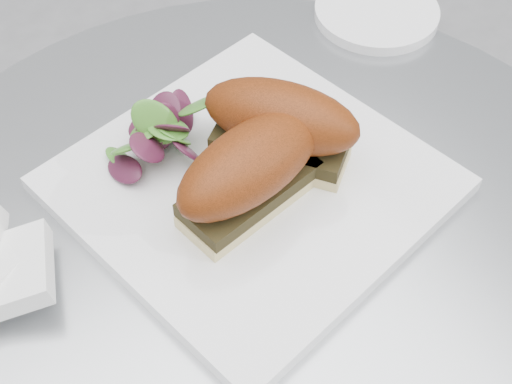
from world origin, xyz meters
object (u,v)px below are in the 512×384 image
sandwich_left (250,171)px  saucer (377,12)px  plate (251,184)px  sandwich_right (281,124)px

sandwich_left → saucer: size_ratio=1.11×
saucer → sandwich_left: bearing=-149.1°
plate → sandwich_left: sandwich_left is taller
plate → sandwich_left: bearing=-124.1°
plate → saucer: (0.25, 0.14, -0.00)m
sandwich_left → plate: bearing=45.0°
sandwich_right → saucer: size_ratio=1.07×
plate → sandwich_right: bearing=12.8°
saucer → plate: bearing=-151.5°
sandwich_right → saucer: bearing=83.1°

